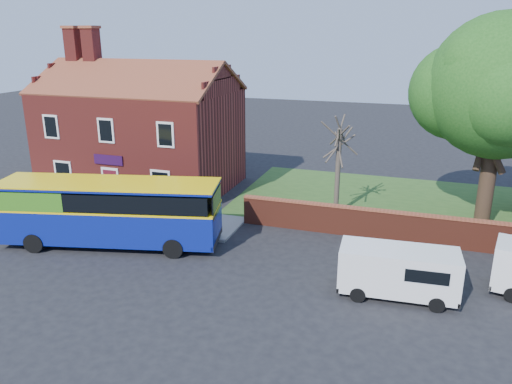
% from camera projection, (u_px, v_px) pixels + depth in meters
% --- Properties ---
extents(ground, '(120.00, 120.00, 0.00)m').
position_uv_depth(ground, '(150.00, 271.00, 22.40)').
color(ground, black).
rests_on(ground, ground).
extents(pavement, '(18.00, 3.50, 0.12)m').
position_uv_depth(pavement, '(96.00, 211.00, 29.70)').
color(pavement, gray).
rests_on(pavement, ground).
extents(kerb, '(18.00, 0.15, 0.14)m').
position_uv_depth(kerb, '(77.00, 221.00, 28.11)').
color(kerb, slate).
rests_on(kerb, ground).
extents(grass_strip, '(26.00, 12.00, 0.04)m').
position_uv_depth(grass_strip, '(449.00, 209.00, 30.18)').
color(grass_strip, '#426B28').
rests_on(grass_strip, ground).
extents(shop_building, '(12.30, 8.13, 10.50)m').
position_uv_depth(shop_building, '(142.00, 137.00, 33.87)').
color(shop_building, maroon).
rests_on(shop_building, ground).
extents(boundary_wall, '(22.00, 0.38, 1.60)m').
position_uv_depth(boundary_wall, '(455.00, 233.00, 24.52)').
color(boundary_wall, maroon).
rests_on(boundary_wall, ground).
extents(bus, '(11.12, 5.15, 3.28)m').
position_uv_depth(bus, '(103.00, 209.00, 24.65)').
color(bus, navy).
rests_on(bus, ground).
extents(van_near, '(4.75, 2.18, 2.04)m').
position_uv_depth(van_near, '(399.00, 270.00, 19.92)').
color(van_near, white).
rests_on(van_near, ground).
extents(large_tree, '(9.26, 7.33, 11.29)m').
position_uv_depth(large_tree, '(502.00, 91.00, 25.20)').
color(large_tree, black).
rests_on(large_tree, ground).
extents(bare_tree, '(2.08, 2.48, 5.56)m').
position_uv_depth(bare_tree, '(338.00, 168.00, 28.46)').
color(bare_tree, '#4C4238').
rests_on(bare_tree, ground).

